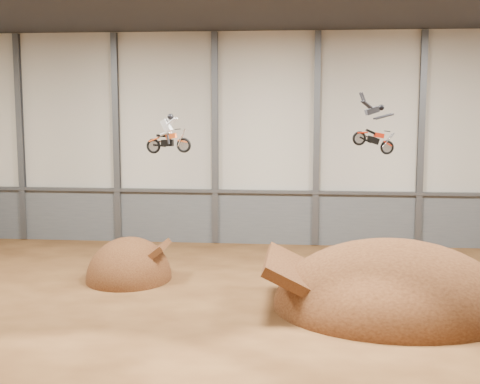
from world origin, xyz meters
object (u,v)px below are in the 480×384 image
Objects in this scene: landing_ramp at (392,308)px; fmx_rider_a at (169,132)px; takeoff_ramp at (129,279)px; fmx_rider_b at (372,124)px.

fmx_rider_a reaches higher than landing_ramp.
fmx_rider_b is at bearing -12.75° from takeoff_ramp.
takeoff_ramp is 0.48× the size of landing_ramp.
fmx_rider_a is at bearing 169.50° from landing_ramp.
takeoff_ramp is 8.63m from fmx_rider_a.
landing_ramp is at bearing -1.09° from fmx_rider_a.
landing_ramp is 4.75× the size of fmx_rider_a.
fmx_rider_a is (-10.78, 2.00, 8.01)m from landing_ramp.
takeoff_ramp is at bearing 164.09° from landing_ramp.
landing_ramp is 13.58m from fmx_rider_a.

